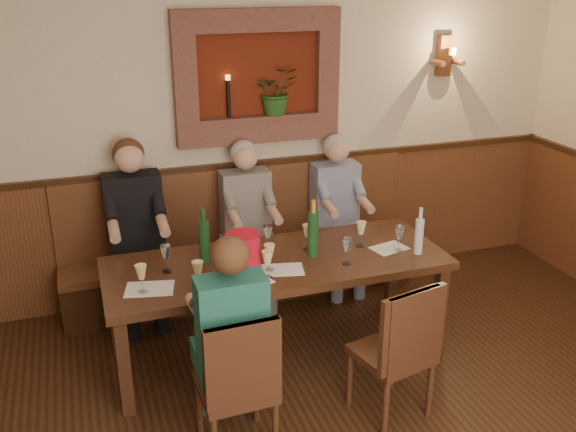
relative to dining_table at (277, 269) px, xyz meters
name	(u,v)px	position (x,y,z in m)	size (l,w,h in m)	color
room_shell	(422,185)	(0.00, -1.85, 1.21)	(6.04, 6.04, 2.82)	beige
wall_niche	(263,82)	(0.24, 1.09, 1.13)	(1.36, 0.30, 1.06)	#621E0E
wall_sconce	(445,57)	(1.90, 1.08, 1.27)	(0.25, 0.20, 0.35)	brown
dining_table	(277,269)	(0.00, 0.00, 0.00)	(2.40, 0.90, 0.75)	#32190F
bench	(244,260)	(0.00, 0.94, -0.35)	(3.00, 0.45, 1.11)	#381E0F
chair_near_left	(237,411)	(-0.54, -0.92, -0.40)	(0.43, 0.43, 0.94)	#32190F
chair_near_right	(392,376)	(0.47, -0.90, -0.40)	(0.50, 0.50, 0.95)	#32190F
person_bench_left	(138,248)	(-0.88, 0.84, -0.06)	(0.44, 0.54, 1.47)	black
person_bench_mid	(249,238)	(0.02, 0.84, -0.10)	(0.40, 0.49, 1.38)	#4F4A48
person_bench_right	(338,228)	(0.82, 0.84, -0.11)	(0.40, 0.48, 1.37)	navy
person_chair_front	(230,357)	(-0.54, -0.78, -0.12)	(0.39, 0.48, 1.35)	#174152
spittoon_bucket	(243,252)	(-0.27, -0.09, 0.21)	(0.24, 0.24, 0.27)	red
wine_bottle_green_a	(313,233)	(0.27, -0.01, 0.25)	(0.09, 0.09, 0.42)	#19471E
wine_bottle_green_b	(204,240)	(-0.48, 0.13, 0.24)	(0.09, 0.09, 0.40)	#19471E
water_bottle	(419,235)	(1.00, -0.22, 0.21)	(0.07, 0.07, 0.35)	silver
tasting_sheet_a	(150,289)	(-0.91, -0.16, 0.08)	(0.30, 0.22, 0.00)	white
tasting_sheet_b	(283,270)	(-0.01, -0.17, 0.08)	(0.28, 0.20, 0.00)	white
tasting_sheet_c	(389,248)	(0.84, -0.07, 0.08)	(0.26, 0.18, 0.00)	white
tasting_sheet_d	(253,282)	(-0.26, -0.28, 0.08)	(0.25, 0.18, 0.00)	white
wine_glass_0	(142,279)	(-0.95, -0.19, 0.17)	(0.08, 0.08, 0.19)	#FFEC98
wine_glass_1	(166,259)	(-0.76, 0.06, 0.17)	(0.08, 0.08, 0.19)	white
wine_glass_2	(198,275)	(-0.61, -0.25, 0.17)	(0.08, 0.08, 0.19)	#FFEC98
wine_glass_3	(225,248)	(-0.34, 0.11, 0.17)	(0.08, 0.08, 0.19)	white
wine_glass_4	(270,258)	(-0.10, -0.14, 0.17)	(0.08, 0.08, 0.19)	#FFEC98
wine_glass_5	(307,237)	(0.27, 0.11, 0.17)	(0.08, 0.08, 0.19)	#FFEC98
wine_glass_6	(347,251)	(0.44, -0.22, 0.17)	(0.08, 0.08, 0.19)	white
wine_glass_7	(361,234)	(0.66, 0.03, 0.17)	(0.08, 0.08, 0.19)	#FFEC98
wine_glass_8	(399,239)	(0.88, -0.14, 0.17)	(0.08, 0.08, 0.19)	white
wine_glass_9	(268,264)	(-0.14, -0.24, 0.17)	(0.08, 0.08, 0.19)	#FFEC98
wine_glass_10	(268,238)	(-0.01, 0.18, 0.17)	(0.08, 0.08, 0.19)	white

